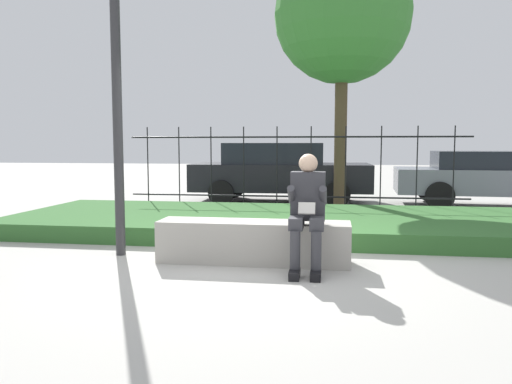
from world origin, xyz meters
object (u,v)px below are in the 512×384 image
at_px(car_parked_center, 279,171).
at_px(tree_behind_fence, 342,16).
at_px(person_seated_reader, 307,207).
at_px(street_lamp, 116,59).
at_px(stone_bench, 254,244).
at_px(car_parked_right, 499,177).

bearing_deg(car_parked_center, tree_behind_fence, -48.94).
distance_m(person_seated_reader, street_lamp, 2.97).
bearing_deg(stone_bench, street_lamp, 175.04).
distance_m(stone_bench, person_seated_reader, 0.86).
distance_m(person_seated_reader, car_parked_right, 7.54).
relative_size(car_parked_right, tree_behind_fence, 0.86).
relative_size(stone_bench, tree_behind_fence, 0.42).
height_order(person_seated_reader, car_parked_right, person_seated_reader).
distance_m(person_seated_reader, tree_behind_fence, 6.08).
distance_m(stone_bench, tree_behind_fence, 6.21).
bearing_deg(person_seated_reader, stone_bench, 156.01).
relative_size(stone_bench, car_parked_right, 0.48).
bearing_deg(tree_behind_fence, stone_bench, -102.54).
bearing_deg(stone_bench, car_parked_right, 52.98).
relative_size(stone_bench, street_lamp, 0.57).
bearing_deg(car_parked_right, person_seated_reader, -118.46).
height_order(stone_bench, person_seated_reader, person_seated_reader).
relative_size(person_seated_reader, car_parked_center, 0.30).
height_order(street_lamp, tree_behind_fence, tree_behind_fence).
bearing_deg(tree_behind_fence, car_parked_center, 132.80).
height_order(person_seated_reader, street_lamp, street_lamp).
height_order(car_parked_right, tree_behind_fence, tree_behind_fence).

